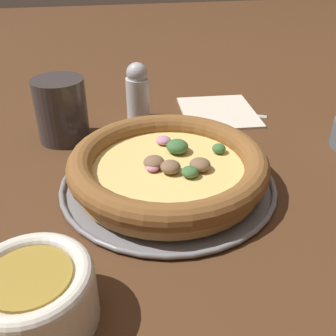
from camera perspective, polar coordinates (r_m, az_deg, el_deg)
The scene contains 8 objects.
ground_plane at distance 0.54m, azimuth 0.00°, elevation -2.56°, with size 3.00×3.00×0.00m, color #4C2D19.
pizza_tray at distance 0.54m, azimuth 0.00°, elevation -2.16°, with size 0.29×0.29×0.01m.
pizza at distance 0.52m, azimuth 0.03°, elevation 0.27°, with size 0.27×0.27×0.04m.
bowl_near at distance 0.37m, azimuth -18.97°, elevation -16.90°, with size 0.11×0.11×0.06m.
drinking_cup at distance 0.66m, azimuth -15.21°, elevation 8.12°, with size 0.08×0.08×0.10m.
napkin at distance 0.76m, azimuth 7.29°, elevation 8.22°, with size 0.16×0.15×0.01m.
fork at distance 0.76m, azimuth 7.27°, elevation 8.12°, with size 0.09×0.15×0.00m.
pepper_shaker at distance 0.72m, azimuth -4.43°, elevation 10.96°, with size 0.04×0.04×0.10m.
Camera 1 is at (-0.44, 0.09, 0.30)m, focal length 42.00 mm.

